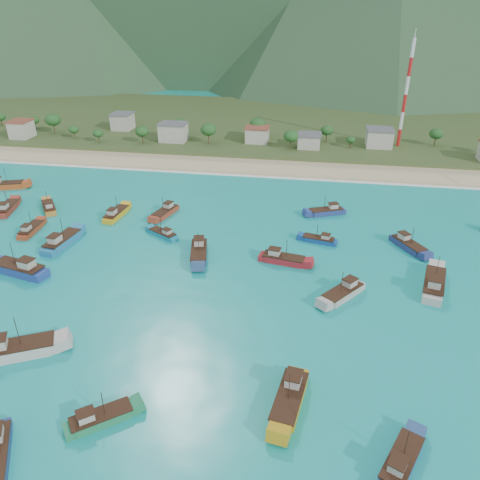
% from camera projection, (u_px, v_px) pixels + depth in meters
% --- Properties ---
extents(ground, '(600.00, 600.00, 0.00)m').
position_uv_depth(ground, '(189.00, 292.00, 92.53)').
color(ground, '#0B8279').
rests_on(ground, ground).
extents(beach, '(400.00, 18.00, 1.20)m').
position_uv_depth(beach, '(248.00, 166.00, 161.72)').
color(beach, beige).
rests_on(beach, ground).
extents(land, '(400.00, 110.00, 2.40)m').
position_uv_depth(land, '(268.00, 125.00, 215.14)').
color(land, '#385123').
rests_on(land, ground).
extents(surf_line, '(400.00, 2.50, 0.08)m').
position_uv_depth(surf_line, '(244.00, 175.00, 153.40)').
color(surf_line, white).
rests_on(surf_line, ground).
extents(village, '(218.27, 28.83, 6.62)m').
position_uv_depth(village, '(269.00, 136.00, 179.85)').
color(village, beige).
rests_on(village, ground).
extents(vegetation, '(276.65, 25.36, 9.28)m').
position_uv_depth(vegetation, '(258.00, 133.00, 180.77)').
color(vegetation, '#235623').
rests_on(vegetation, ground).
extents(radio_tower, '(1.20, 1.20, 37.99)m').
position_uv_depth(radio_tower, '(406.00, 94.00, 169.83)').
color(radio_tower, red).
rests_on(radio_tower, ground).
extents(boat_0, '(7.92, 9.42, 5.66)m').
position_uv_depth(boat_0, '(49.00, 208.00, 128.05)').
color(boat_0, '#BE792B').
rests_on(boat_0, ground).
extents(boat_1, '(5.21, 12.05, 6.89)m').
position_uv_depth(boat_1, '(290.00, 399.00, 66.65)').
color(boat_1, '#C29218').
rests_on(boat_1, ground).
extents(boat_2, '(3.30, 9.39, 5.46)m').
position_uv_depth(boat_2, '(31.00, 230.00, 115.86)').
color(boat_2, '#A13B1D').
rests_on(boat_2, ground).
extents(boat_3, '(4.97, 12.15, 6.97)m').
position_uv_depth(boat_3, '(62.00, 242.00, 109.63)').
color(boat_3, teal).
rests_on(boat_3, ground).
extents(boat_5, '(7.93, 10.25, 6.02)m').
position_uv_depth(boat_5, '(408.00, 245.00, 108.37)').
color(boat_5, navy).
rests_on(boat_5, ground).
extents(boat_8, '(3.79, 10.24, 5.93)m').
position_uv_depth(boat_8, '(116.00, 214.00, 124.03)').
color(boat_8, gold).
rests_on(boat_8, ground).
extents(boat_10, '(9.02, 10.30, 6.28)m').
position_uv_depth(boat_10, '(343.00, 293.00, 90.75)').
color(boat_10, '#B6AFA3').
rests_on(boat_10, ground).
extents(boat_11, '(10.20, 6.55, 5.82)m').
position_uv_depth(boat_11, '(327.00, 212.00, 125.57)').
color(boat_11, navy).
rests_on(boat_11, ground).
extents(boat_14, '(12.13, 6.97, 6.88)m').
position_uv_depth(boat_14, '(5.00, 186.00, 142.56)').
color(boat_14, '#B84C1E').
rests_on(boat_14, ground).
extents(boat_15, '(8.38, 6.30, 4.89)m').
position_uv_depth(boat_15, '(163.00, 234.00, 113.91)').
color(boat_15, teal).
rests_on(boat_15, ground).
extents(boat_17, '(13.45, 9.40, 7.75)m').
position_uv_depth(boat_17, '(15.00, 350.00, 75.63)').
color(boat_17, beige).
rests_on(boat_17, ground).
extents(boat_19, '(10.63, 4.77, 6.06)m').
position_uv_depth(boat_19, '(283.00, 259.00, 102.55)').
color(boat_19, '#A41F26').
rests_on(boat_19, ground).
extents(boat_20, '(13.24, 6.52, 7.52)m').
position_uv_depth(boat_20, '(20.00, 269.00, 98.32)').
color(boat_20, '#234090').
rests_on(boat_20, ground).
extents(boat_21, '(8.53, 4.18, 4.84)m').
position_uv_depth(boat_21, '(319.00, 240.00, 111.21)').
color(boat_21, '#164592').
rests_on(boat_21, ground).
extents(boat_23, '(5.38, 10.89, 6.18)m').
position_uv_depth(boat_23, '(8.00, 209.00, 127.25)').
color(boat_23, maroon).
rests_on(boat_23, ground).
extents(boat_24, '(5.35, 10.30, 5.84)m').
position_uv_depth(boat_24, '(165.00, 213.00, 125.09)').
color(boat_24, '#9F3923').
rests_on(boat_24, ground).
extents(boat_25, '(9.03, 7.85, 5.49)m').
position_uv_depth(boat_25, '(100.00, 419.00, 63.81)').
color(boat_25, '#207E4F').
rests_on(boat_25, ground).
extents(boat_26, '(6.63, 12.99, 7.37)m').
position_uv_depth(boat_26, '(434.00, 285.00, 93.06)').
color(boat_26, beige).
rests_on(boat_26, ground).
extents(boat_27, '(6.97, 10.13, 5.82)m').
position_uv_depth(boat_27, '(401.00, 463.00, 57.71)').
color(boat_27, navy).
rests_on(boat_27, ground).
extents(boat_28, '(5.75, 11.91, 6.77)m').
position_uv_depth(boat_28, '(199.00, 253.00, 105.04)').
color(boat_28, navy).
rests_on(boat_28, ground).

